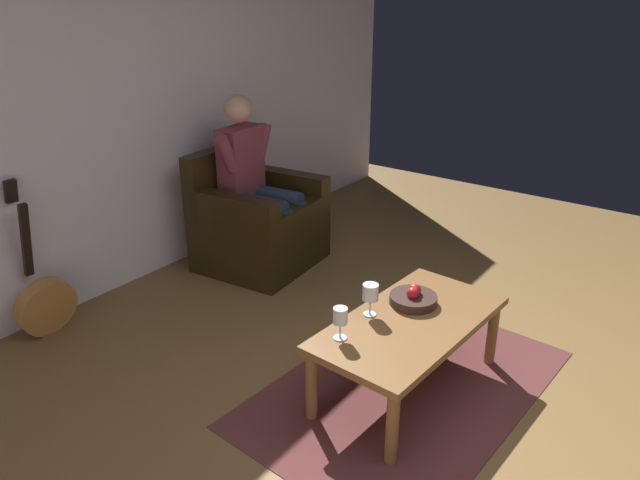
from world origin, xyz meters
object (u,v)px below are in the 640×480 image
person_seated (256,177)px  guitar (45,301)px  wine_glass_far (370,294)px  wine_glass_near (340,318)px  armchair (257,223)px  coffee_table (410,330)px  fruit_bowl (413,298)px

person_seated → guitar: 1.68m
person_seated → wine_glass_far: 1.73m
person_seated → wine_glass_near: (1.09, 1.53, -0.16)m
armchair → coffee_table: (0.73, 1.73, 0.04)m
coffee_table → wine_glass_far: size_ratio=6.51×
person_seated → fruit_bowl: (0.56, 1.65, -0.24)m
coffee_table → fruit_bowl: fruit_bowl is taller
guitar → wine_glass_near: bearing=104.0°
person_seated → coffee_table: 1.90m
guitar → wine_glass_near: size_ratio=5.85×
person_seated → wine_glass_far: size_ratio=7.31×
person_seated → wine_glass_near: 1.88m
coffee_table → wine_glass_near: 0.45m
coffee_table → guitar: 2.26m
coffee_table → guitar: (0.84, -2.10, -0.15)m
guitar → armchair: bearing=166.8°
guitar → wine_glass_far: size_ratio=5.55×
armchair → person_seated: bearing=90.0°
guitar → fruit_bowl: (-1.00, 2.02, 0.24)m
wine_glass_near → wine_glass_far: (-0.28, -0.00, 0.01)m
wine_glass_far → fruit_bowl: (-0.24, 0.13, -0.09)m
coffee_table → fruit_bowl: bearing=-155.4°
coffee_table → wine_glass_far: 0.28m
wine_glass_far → fruit_bowl: bearing=152.7°
wine_glass_near → fruit_bowl: wine_glass_near is taller
armchair → fruit_bowl: 1.75m
wine_glass_near → guitar: bearing=-76.0°
guitar → wine_glass_near: (-0.48, 1.90, 0.32)m
armchair → person_seated: 0.37m
coffee_table → wine_glass_near: bearing=-28.6°
armchair → wine_glass_near: 1.89m
guitar → wine_glass_far: 2.07m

